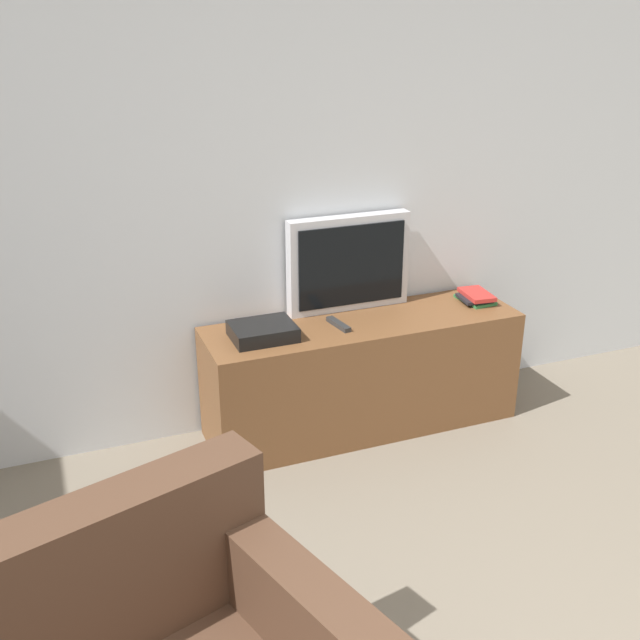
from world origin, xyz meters
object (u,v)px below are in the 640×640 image
object	(u,v)px
tv_stand	(362,374)
set_top_box	(263,331)
television	(349,263)
remote_on_stand	(339,324)
book_stack	(476,297)

from	to	relation	value
tv_stand	set_top_box	distance (m)	0.65
television	set_top_box	bearing A→B (deg)	-158.85
television	remote_on_stand	xyz separation A→B (m)	(-0.15, -0.21, -0.24)
book_stack	remote_on_stand	xyz separation A→B (m)	(-0.84, -0.05, -0.02)
book_stack	remote_on_stand	bearing A→B (deg)	-176.78
television	book_stack	bearing A→B (deg)	-13.40
tv_stand	television	bearing A→B (deg)	90.81
book_stack	set_top_box	world-z (taller)	set_top_box
tv_stand	book_stack	distance (m)	0.77
remote_on_stand	tv_stand	bearing A→B (deg)	7.32
television	book_stack	size ratio (longest dim) A/B	2.83
tv_stand	set_top_box	size ratio (longest dim) A/B	5.40
remote_on_stand	set_top_box	xyz separation A→B (m)	(-0.40, 0.00, 0.02)
set_top_box	remote_on_stand	bearing A→B (deg)	-0.07
television	set_top_box	world-z (taller)	television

